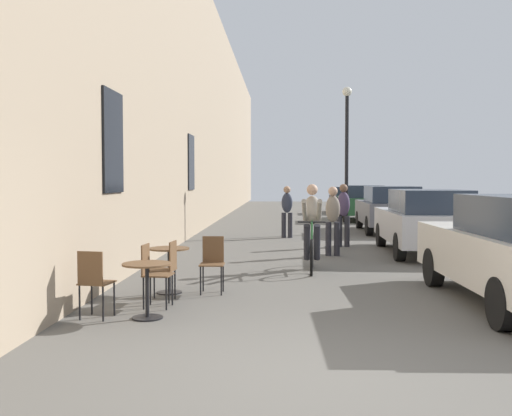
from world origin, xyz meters
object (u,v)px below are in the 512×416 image
Objects in this scene: parked_car_third at (389,208)px; parked_car_fifth at (347,199)px; cafe_chair_near_toward_wall at (153,271)px; cafe_chair_mid_toward_street at (166,266)px; cafe_chair_mid_toward_wall at (213,260)px; cafe_chair_near_toward_street at (94,279)px; pedestrian_far at (287,209)px; street_lamp at (347,141)px; cyclist_on_bicycle at (312,230)px; parked_car_second at (425,221)px; pedestrian_near at (333,217)px; cafe_table_near at (147,278)px; parked_car_fourth at (362,202)px; cafe_table_mid at (169,260)px; pedestrian_mid at (343,211)px.

parked_car_third reaches higher than parked_car_fifth.
cafe_chair_near_toward_wall is 1.00× the size of cafe_chair_mid_toward_street.
cafe_chair_near_toward_wall is at bearing -122.44° from cafe_chair_mid_toward_wall.
cafe_chair_near_toward_street is 0.55× the size of pedestrian_far.
cafe_chair_mid_toward_wall is 23.49m from parked_car_fifth.
street_lamp is at bearing 71.35° from cafe_chair_near_toward_wall.
cyclist_on_bicycle is at bearing -100.76° from street_lamp.
cafe_chair_mid_toward_street is 0.20× the size of parked_car_second.
cafe_chair_near_toward_wall is 12.70m from street_lamp.
cafe_chair_near_toward_street is at bearing -120.74° from cafe_chair_mid_toward_street.
pedestrian_near reaches higher than cafe_chair_near_toward_wall.
cafe_table_near is at bearing -109.53° from cafe_chair_mid_toward_wall.
cafe_chair_near_toward_wall is (-0.08, 0.67, -0.00)m from cafe_table_near.
cyclist_on_bicycle is (2.30, 3.10, 0.29)m from cafe_chair_mid_toward_street.
pedestrian_far is at bearing 79.15° from cafe_chair_mid_toward_street.
parked_car_second reaches higher than parked_car_fourth.
parked_car_second reaches higher than cafe_table_near.
pedestrian_far is at bearing -149.36° from parked_car_third.
cafe_table_near is 0.45× the size of pedestrian_far.
pedestrian_far reaches higher than cafe_table_near.
cafe_chair_near_toward_street is at bearing -115.13° from parked_car_third.
street_lamp is at bearing -164.02° from parked_car_third.
pedestrian_near is 0.37× the size of parked_car_second.
pedestrian_near is at bearing 63.71° from cafe_chair_mid_toward_wall.
cafe_chair_near_toward_wall is 4.29m from cyclist_on_bicycle.
cafe_chair_mid_toward_street is 0.92m from cafe_chair_mid_toward_wall.
parked_car_second is (3.31, -3.91, -0.09)m from pedestrian_far.
parked_car_second is 11.98m from parked_car_fourth.
street_lamp is (1.57, 8.25, 2.30)m from cyclist_on_bicycle.
cyclist_on_bicycle is at bearing -109.51° from parked_car_third.
pedestrian_near is (2.90, 5.35, 0.40)m from cafe_chair_mid_toward_street.
parked_car_fifth is (5.31, 23.11, 0.22)m from cafe_table_mid.
street_lamp is (4.57, 12.53, 2.59)m from cafe_chair_near_toward_street.
parked_car_third is (1.51, 0.43, -2.29)m from street_lamp.
parked_car_fifth is (0.07, 17.93, -0.07)m from parked_car_second.
pedestrian_mid reaches higher than parked_car_fourth.
cafe_chair_mid_toward_street is 0.20× the size of parked_car_third.
cafe_chair_mid_toward_wall is 0.55× the size of pedestrian_far.
cafe_table_near is at bearing -91.59° from cafe_chair_mid_toward_street.
parked_car_fifth reaches higher than cafe_table_mid.
cafe_chair_mid_toward_wall is at bearing 6.37° from cafe_table_mid.
parked_car_third is 1.12× the size of parked_car_fifth.
parked_car_fifth is at bearing 83.46° from pedestrian_mid.
parked_car_second reaches higher than cafe_chair_mid_toward_street.
cafe_table_near is 25.38m from parked_car_fifth.
pedestrian_near is 18.52m from parked_car_fifth.
cafe_chair_near_toward_wall is 18.98m from parked_car_fourth.
cafe_chair_mid_toward_street is at bearing -118.52° from pedestrian_near.
pedestrian_far is 3.41m from street_lamp.
cyclist_on_bicycle reaches higher than parked_car_fifth.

